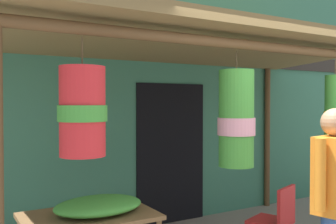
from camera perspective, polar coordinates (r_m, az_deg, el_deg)
The scene contains 6 objects.
shop_facade at distance 5.65m, azimuth 0.11°, elevation 3.69°, with size 11.13×0.29×3.91m.
market_stall_canopy at distance 4.43m, azimuth 4.01°, elevation 7.75°, with size 4.86×2.31×2.54m.
display_table at distance 3.80m, azimuth -11.65°, elevation -15.62°, with size 1.20×0.81×0.68m.
flower_heap_on_table at distance 3.76m, azimuth -9.97°, elevation -13.48°, with size 0.84×0.59×0.15m.
folding_chair at distance 4.40m, azimuth 15.86°, elevation -14.79°, with size 0.51×0.51×0.84m.
vendor_in_orange at distance 3.47m, azimuth 23.46°, elevation -10.88°, with size 0.58×0.30×1.68m.
Camera 1 is at (-2.86, -2.58, 1.72)m, focal length 41.07 mm.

